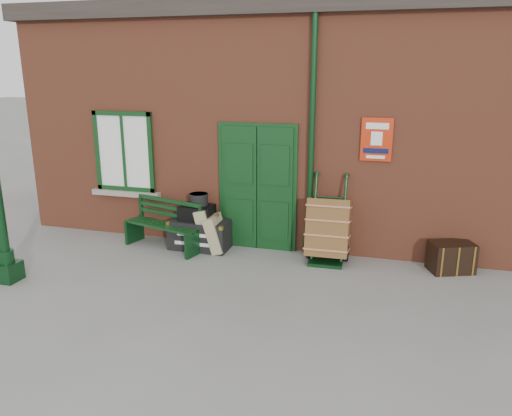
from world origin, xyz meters
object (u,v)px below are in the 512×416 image
(houdini_trunk, at_px, (200,234))
(porter_trolley, at_px, (328,229))
(bench, at_px, (165,223))
(dark_trunk, at_px, (451,257))

(houdini_trunk, height_order, porter_trolley, porter_trolley)
(porter_trolley, bearing_deg, bench, -178.15)
(porter_trolley, bearing_deg, dark_trunk, 0.55)
(houdini_trunk, distance_m, dark_trunk, 4.29)
(bench, height_order, porter_trolley, porter_trolley)
(dark_trunk, bearing_deg, porter_trolley, 160.49)
(bench, relative_size, porter_trolley, 1.07)
(porter_trolley, xyz_separation_m, dark_trunk, (1.98, 0.07, -0.32))
(dark_trunk, bearing_deg, bench, 161.26)
(houdini_trunk, bearing_deg, dark_trunk, 1.36)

